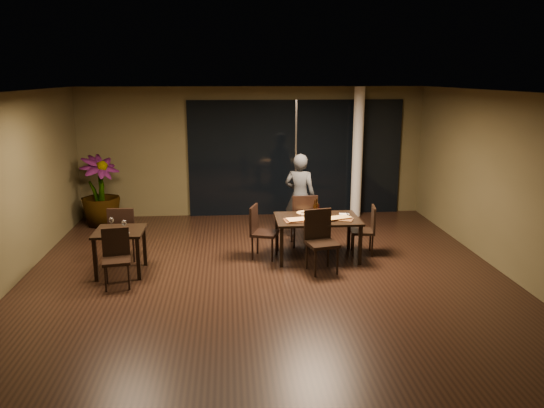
{
  "coord_description": "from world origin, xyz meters",
  "views": [
    {
      "loc": [
        -0.58,
        -8.3,
        3.25
      ],
      "look_at": [
        0.17,
        0.69,
        1.05
      ],
      "focal_mm": 35.0,
      "sensor_mm": 36.0,
      "label": 1
    }
  ],
  "objects_px": {
    "bottle_a": "(315,209)",
    "bottle_b": "(319,211)",
    "diner": "(300,196)",
    "potted_plant": "(100,191)",
    "side_table": "(120,238)",
    "chair_main_far": "(304,218)",
    "chair_side_near": "(116,254)",
    "chair_main_left": "(260,229)",
    "chair_main_right": "(367,227)",
    "main_table": "(317,222)",
    "chair_side_far": "(123,231)",
    "bottle_c": "(317,208)",
    "chair_main_near": "(320,237)"
  },
  "relations": [
    {
      "from": "chair_side_far",
      "to": "bottle_b",
      "type": "relative_size",
      "value": 3.97
    },
    {
      "from": "chair_main_right",
      "to": "bottle_a",
      "type": "relative_size",
      "value": 2.91
    },
    {
      "from": "chair_side_far",
      "to": "diner",
      "type": "distance_m",
      "value": 3.5
    },
    {
      "from": "chair_main_near",
      "to": "diner",
      "type": "relative_size",
      "value": 0.6
    },
    {
      "from": "side_table",
      "to": "chair_main_right",
      "type": "xyz_separation_m",
      "value": [
        4.35,
        0.63,
        -0.11
      ]
    },
    {
      "from": "side_table",
      "to": "diner",
      "type": "bearing_deg",
      "value": 28.0
    },
    {
      "from": "potted_plant",
      "to": "bottle_c",
      "type": "height_order",
      "value": "potted_plant"
    },
    {
      "from": "side_table",
      "to": "chair_main_left",
      "type": "distance_m",
      "value": 2.45
    },
    {
      "from": "diner",
      "to": "bottle_b",
      "type": "bearing_deg",
      "value": 122.1
    },
    {
      "from": "bottle_a",
      "to": "bottle_b",
      "type": "bearing_deg",
      "value": -52.93
    },
    {
      "from": "side_table",
      "to": "chair_main_far",
      "type": "relative_size",
      "value": 0.77
    },
    {
      "from": "potted_plant",
      "to": "side_table",
      "type": "bearing_deg",
      "value": -71.73
    },
    {
      "from": "chair_main_far",
      "to": "diner",
      "type": "distance_m",
      "value": 0.64
    },
    {
      "from": "chair_main_far",
      "to": "bottle_c",
      "type": "xyz_separation_m",
      "value": [
        0.14,
        -0.58,
        0.34
      ]
    },
    {
      "from": "diner",
      "to": "side_table",
      "type": "bearing_deg",
      "value": 52.31
    },
    {
      "from": "chair_main_right",
      "to": "diner",
      "type": "relative_size",
      "value": 0.52
    },
    {
      "from": "diner",
      "to": "potted_plant",
      "type": "relative_size",
      "value": 1.12
    },
    {
      "from": "chair_side_far",
      "to": "bottle_a",
      "type": "bearing_deg",
      "value": -177.4
    },
    {
      "from": "main_table",
      "to": "bottle_a",
      "type": "relative_size",
      "value": 4.8
    },
    {
      "from": "chair_main_near",
      "to": "bottle_a",
      "type": "xyz_separation_m",
      "value": [
        0.01,
        0.7,
        0.32
      ]
    },
    {
      "from": "main_table",
      "to": "diner",
      "type": "xyz_separation_m",
      "value": [
        -0.15,
        1.23,
        0.19
      ]
    },
    {
      "from": "side_table",
      "to": "bottle_c",
      "type": "distance_m",
      "value": 3.46
    },
    {
      "from": "chair_main_near",
      "to": "bottle_b",
      "type": "bearing_deg",
      "value": 70.59
    },
    {
      "from": "chair_side_far",
      "to": "bottle_a",
      "type": "height_order",
      "value": "bottle_a"
    },
    {
      "from": "chair_main_right",
      "to": "chair_side_near",
      "type": "xyz_separation_m",
      "value": [
        -4.32,
        -1.16,
        0.0
      ]
    },
    {
      "from": "side_table",
      "to": "bottle_c",
      "type": "xyz_separation_m",
      "value": [
        3.39,
        0.57,
        0.3
      ]
    },
    {
      "from": "chair_main_near",
      "to": "chair_side_near",
      "type": "bearing_deg",
      "value": 174.11
    },
    {
      "from": "side_table",
      "to": "chair_main_near",
      "type": "height_order",
      "value": "chair_main_near"
    },
    {
      "from": "chair_side_near",
      "to": "bottle_b",
      "type": "distance_m",
      "value": 3.55
    },
    {
      "from": "main_table",
      "to": "chair_main_right",
      "type": "distance_m",
      "value": 0.98
    },
    {
      "from": "chair_side_near",
      "to": "bottle_b",
      "type": "relative_size",
      "value": 3.65
    },
    {
      "from": "bottle_a",
      "to": "side_table",
      "type": "bearing_deg",
      "value": -170.52
    },
    {
      "from": "side_table",
      "to": "chair_main_far",
      "type": "bearing_deg",
      "value": 19.61
    },
    {
      "from": "bottle_a",
      "to": "bottle_b",
      "type": "xyz_separation_m",
      "value": [
        0.06,
        -0.08,
        -0.03
      ]
    },
    {
      "from": "chair_main_near",
      "to": "chair_side_far",
      "type": "relative_size",
      "value": 1.05
    },
    {
      "from": "chair_main_left",
      "to": "chair_main_right",
      "type": "height_order",
      "value": "chair_main_left"
    },
    {
      "from": "chair_main_far",
      "to": "chair_side_near",
      "type": "bearing_deg",
      "value": 27.58
    },
    {
      "from": "main_table",
      "to": "potted_plant",
      "type": "distance_m",
      "value": 5.06
    },
    {
      "from": "chair_main_right",
      "to": "chair_side_far",
      "type": "bearing_deg",
      "value": -81.18
    },
    {
      "from": "chair_main_near",
      "to": "chair_main_right",
      "type": "bearing_deg",
      "value": 24.5
    },
    {
      "from": "diner",
      "to": "bottle_c",
      "type": "xyz_separation_m",
      "value": [
        0.15,
        -1.15,
        0.05
      ]
    },
    {
      "from": "chair_side_near",
      "to": "bottle_a",
      "type": "distance_m",
      "value": 3.52
    },
    {
      "from": "side_table",
      "to": "diner",
      "type": "xyz_separation_m",
      "value": [
        3.25,
        1.73,
        0.25
      ]
    },
    {
      "from": "chair_main_left",
      "to": "diner",
      "type": "distance_m",
      "value": 1.47
    },
    {
      "from": "chair_main_left",
      "to": "bottle_a",
      "type": "height_order",
      "value": "bottle_a"
    },
    {
      "from": "side_table",
      "to": "chair_main_left",
      "type": "height_order",
      "value": "chair_main_left"
    },
    {
      "from": "chair_side_far",
      "to": "diner",
      "type": "bearing_deg",
      "value": -157.92
    },
    {
      "from": "chair_main_near",
      "to": "potted_plant",
      "type": "distance_m",
      "value": 5.37
    },
    {
      "from": "chair_side_far",
      "to": "bottle_c",
      "type": "xyz_separation_m",
      "value": [
        3.46,
        -0.05,
        0.36
      ]
    },
    {
      "from": "bottle_b",
      "to": "bottle_c",
      "type": "xyz_separation_m",
      "value": [
        -0.02,
        0.09,
        0.04
      ]
    }
  ]
}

